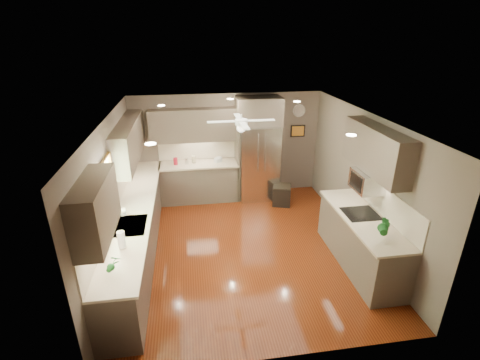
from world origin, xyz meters
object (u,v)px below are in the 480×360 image
object	(u,v)px
bowl	(218,161)
microwave	(367,181)
canister_a	(175,161)
potted_plant_left	(114,263)
potted_plant_right	(385,227)
stool	(282,195)
soap_bottle	(123,211)
canister_b	(187,161)
canister_c	(194,159)
paper_towel	(121,240)
refrigerator	(258,151)

from	to	relation	value
bowl	microwave	bearing A→B (deg)	-50.30
canister_a	potted_plant_left	distance (m)	3.98
potted_plant_right	microwave	world-z (taller)	microwave
stool	soap_bottle	bearing A→B (deg)	-150.64
bowl	canister_b	bearing A→B (deg)	179.87
soap_bottle	potted_plant_left	size ratio (longest dim) A/B	0.61
canister_a	canister_c	world-z (taller)	canister_c
canister_b	potted_plant_left	xyz separation A→B (m)	(-0.95, -3.91, 0.09)
canister_a	paper_towel	bearing A→B (deg)	-101.70
soap_bottle	refrigerator	distance (m)	3.63
canister_a	paper_towel	size ratio (longest dim) A/B	0.58
canister_a	paper_towel	distance (m)	3.42
canister_b	refrigerator	bearing A→B (deg)	-1.47
canister_c	stool	bearing A→B (deg)	-16.69
bowl	canister_a	bearing A→B (deg)	179.73
canister_a	soap_bottle	size ratio (longest dim) A/B	0.83
canister_b	bowl	world-z (taller)	canister_b
potted_plant_left	bowl	size ratio (longest dim) A/B	1.39
potted_plant_left	bowl	world-z (taller)	potted_plant_left
canister_c	refrigerator	xyz separation A→B (m)	(1.53, -0.09, 0.16)
canister_a	microwave	xyz separation A→B (m)	(3.28, -2.75, 0.46)
canister_c	potted_plant_left	xyz separation A→B (m)	(-1.12, -3.96, 0.07)
canister_b	potted_plant_right	bearing A→B (deg)	-51.59
refrigerator	microwave	world-z (taller)	refrigerator
canister_a	paper_towel	xyz separation A→B (m)	(-0.69, -3.34, 0.06)
potted_plant_left	soap_bottle	bearing A→B (deg)	94.58
canister_a	potted_plant_left	world-z (taller)	potted_plant_left
bowl	stool	xyz separation A→B (m)	(1.44, -0.55, -0.73)
bowl	microwave	distance (m)	3.61
microwave	paper_towel	world-z (taller)	microwave
potted_plant_right	refrigerator	distance (m)	3.80
canister_a	bowl	world-z (taller)	canister_a
potted_plant_left	stool	bearing A→B (deg)	46.99
potted_plant_left	paper_towel	size ratio (longest dim) A/B	1.13
potted_plant_left	paper_towel	world-z (taller)	potted_plant_left
canister_b	canister_c	size ratio (longest dim) A/B	0.82
canister_b	bowl	bearing A→B (deg)	-0.13
potted_plant_right	refrigerator	size ratio (longest dim) A/B	0.15
potted_plant_left	stool	xyz separation A→B (m)	(3.13, 3.36, -0.86)
paper_towel	canister_a	bearing A→B (deg)	78.30
bowl	potted_plant_right	bearing A→B (deg)	-59.47
microwave	canister_c	bearing A→B (deg)	135.56
bowl	refrigerator	world-z (taller)	refrigerator
canister_a	bowl	bearing A→B (deg)	-0.27
potted_plant_right	paper_towel	bearing A→B (deg)	175.39
microwave	canister_b	bearing A→B (deg)	137.72
bowl	paper_towel	world-z (taller)	paper_towel
canister_c	bowl	xyz separation A→B (m)	(0.57, -0.05, -0.06)
stool	potted_plant_right	bearing A→B (deg)	-77.06
soap_bottle	paper_towel	distance (m)	0.97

